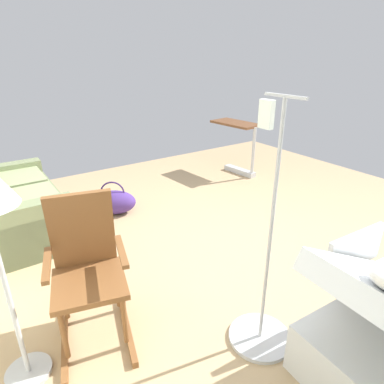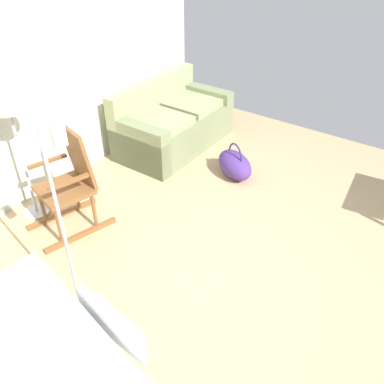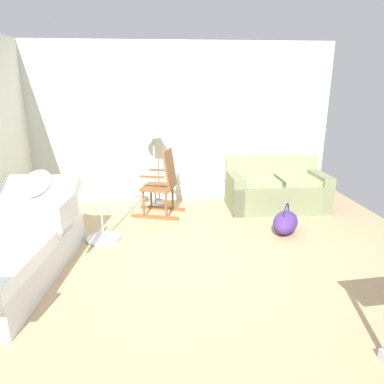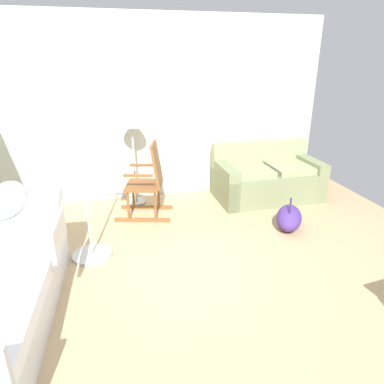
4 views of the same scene
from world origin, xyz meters
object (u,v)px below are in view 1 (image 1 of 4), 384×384
Objects in this scene: couch at (14,207)px; rocking_chair at (88,270)px; overbed_table at (239,142)px; duffel_bag at (113,202)px; iv_pole at (261,311)px.

rocking_chair is (-1.89, -0.23, 0.20)m from couch.
overbed_table is (0.11, -3.39, 0.23)m from couch.
rocking_chair is at bearing 153.79° from duffel_bag.
overbed_table is 2.37m from duffel_bag.
iv_pole reaches higher than rocking_chair.
couch is 1.91m from rocking_chair.
couch is 1.86× the size of overbed_table.
couch is at bearing 91.90° from overbed_table.
couch is 1.53× the size of rocking_chair.
rocking_chair is at bearing -173.09° from couch.
iv_pole reaches higher than overbed_table.
couch is at bearing 80.63° from duffel_bag.
iv_pole is at bearing -178.01° from duffel_bag.
rocking_chair is 0.62× the size of iv_pole.
iv_pole is (-2.48, -0.09, 0.10)m from duffel_bag.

